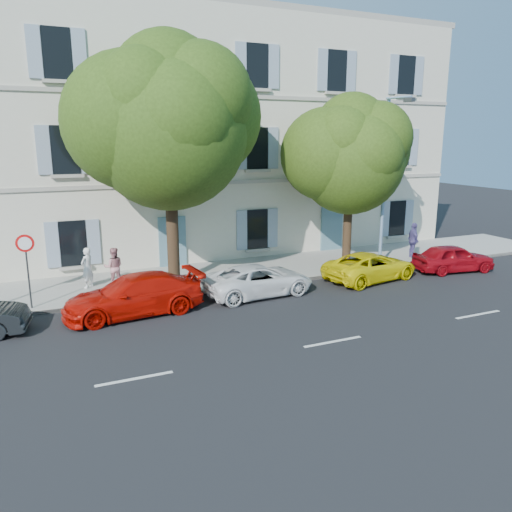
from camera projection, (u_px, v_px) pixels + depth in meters
name	position (u px, v px, depth m)	size (l,w,h in m)	color
ground	(276.00, 303.00, 18.80)	(90.00, 90.00, 0.00)	black
sidewalk	(233.00, 273.00, 22.75)	(36.00, 4.50, 0.15)	#A09E96
kerb	(252.00, 285.00, 20.81)	(36.00, 0.16, 0.16)	#9E998E
building	(193.00, 140.00, 26.51)	(28.00, 7.00, 12.00)	beige
car_red_coupe	(134.00, 295.00, 17.49)	(1.98, 4.86, 1.41)	#BE0E05
car_white_coupe	(259.00, 280.00, 19.69)	(2.03, 4.41, 1.23)	white
car_yellow_supercar	(370.00, 266.00, 21.80)	(2.03, 4.41, 1.23)	yellow
car_red_hatchback	(453.00, 258.00, 23.20)	(1.52, 3.79, 1.29)	maroon
tree_left	(169.00, 131.00, 19.36)	(6.21, 6.21, 9.63)	#3A2819
tree_right	(350.00, 161.00, 22.96)	(4.98, 4.98, 7.67)	#3A2819
road_sign	(26.00, 256.00, 17.38)	(0.62, 0.13, 2.68)	#383A3D
street_lamp	(387.00, 174.00, 22.71)	(0.36, 1.65, 7.69)	#7293BF
pedestrian_a	(87.00, 268.00, 20.11)	(0.60, 0.40, 1.65)	white
pedestrian_b	(114.00, 267.00, 20.32)	(0.78, 0.61, 1.61)	#BD797F
pedestrian_c	(413.00, 240.00, 25.19)	(1.05, 0.44, 1.80)	#554C8B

